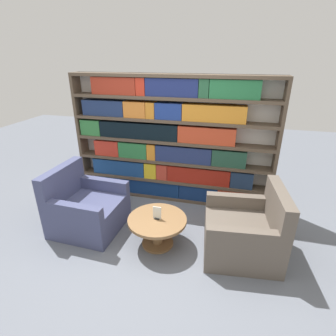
% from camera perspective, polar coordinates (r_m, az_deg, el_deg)
% --- Properties ---
extents(ground_plane, '(14.00, 14.00, 0.00)m').
position_cam_1_polar(ground_plane, '(3.62, -5.12, -17.63)').
color(ground_plane, slate).
extents(bookshelf, '(3.33, 0.30, 2.11)m').
position_cam_1_polar(bookshelf, '(4.39, 0.30, 5.65)').
color(bookshelf, silver).
rests_on(bookshelf, ground_plane).
extents(armchair_left, '(0.95, 0.93, 0.92)m').
position_cam_1_polar(armchair_left, '(4.05, -17.43, -8.47)').
color(armchair_left, '#42476B').
rests_on(armchair_left, ground_plane).
extents(armchair_right, '(1.00, 0.99, 0.92)m').
position_cam_1_polar(armchair_right, '(3.55, 16.47, -13.28)').
color(armchair_right, brown).
rests_on(armchair_right, ground_plane).
extents(coffee_table, '(0.77, 0.77, 0.41)m').
position_cam_1_polar(coffee_table, '(3.54, -2.34, -12.47)').
color(coffee_table, brown).
rests_on(coffee_table, ground_plane).
extents(table_sign, '(0.11, 0.06, 0.18)m').
position_cam_1_polar(table_sign, '(3.44, -2.39, -9.88)').
color(table_sign, black).
rests_on(table_sign, coffee_table).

